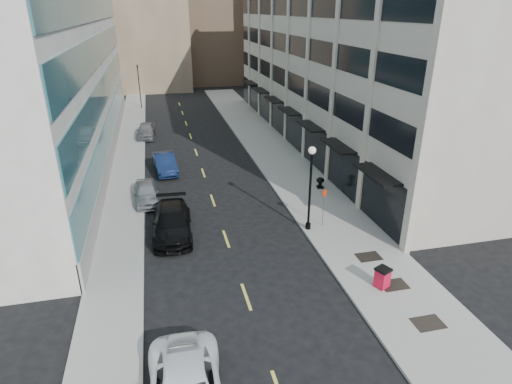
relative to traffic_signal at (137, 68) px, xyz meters
name	(u,v)px	position (x,y,z in m)	size (l,w,h in m)	color
ground	(255,323)	(5.50, -48.00, -5.72)	(160.00, 160.00, 0.00)	black
sidewalk_right	(285,165)	(13.00, -28.00, -5.64)	(5.00, 80.00, 0.15)	#9A988C
sidewalk_left	(126,178)	(-1.00, -28.00, -5.64)	(3.00, 80.00, 0.15)	#9A988C
building_right	(356,54)	(22.44, -21.01, 3.28)	(15.30, 46.50, 18.25)	beige
building_left	(1,50)	(-10.45, -21.00, 4.27)	(16.14, 46.00, 20.00)	white
skyline_tan_near	(143,4)	(1.50, 20.00, 8.28)	(14.00, 18.00, 28.00)	#968062
skyline_tan_far	(92,21)	(-8.50, 30.00, 5.28)	(12.00, 14.00, 22.00)	#968062
skyline_stone	(268,28)	(23.50, 18.00, 4.28)	(10.00, 14.00, 20.00)	beige
grate_near	(428,323)	(13.10, -50.00, -5.56)	(1.40, 1.00, 0.01)	black
grate_mid	(394,285)	(13.10, -47.00, -5.56)	(1.40, 1.00, 0.01)	black
grate_far	(369,257)	(13.10, -44.20, -5.56)	(1.40, 1.00, 0.01)	black
road_centerline	(208,185)	(5.50, -31.00, -5.71)	(0.15, 68.20, 0.01)	#D8CC4C
traffic_signal	(137,68)	(0.00, 0.00, 0.00)	(0.66, 0.66, 6.98)	black
car_black_pickup	(172,222)	(2.30, -38.62, -4.87)	(2.39, 5.87, 1.70)	black
car_silver_sedan	(146,193)	(0.70, -33.14, -4.97)	(1.77, 4.39, 1.50)	#909498
car_blue_sedan	(165,163)	(2.30, -27.00, -4.91)	(1.72, 4.92, 1.62)	#122046
car_grey_sedan	(146,130)	(0.70, -15.39, -4.91)	(1.91, 4.74, 1.62)	gray
trash_bin	(382,277)	(12.38, -47.00, -4.97)	(0.90, 0.90, 1.11)	red
lamppost	(310,181)	(10.86, -40.15, -2.24)	(0.47, 0.47, 5.67)	black
sign_post	(324,202)	(11.90, -40.00, -3.82)	(0.31, 0.14, 2.76)	slate
urn_planter	(320,182)	(14.10, -33.89, -5.04)	(0.63, 0.63, 0.87)	black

